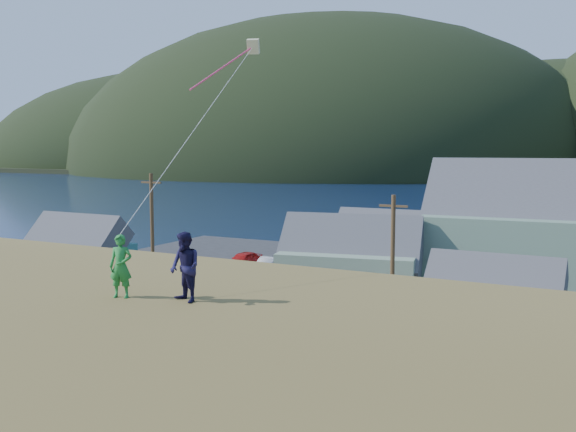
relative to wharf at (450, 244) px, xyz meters
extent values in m
plane|color=#0A1638|center=(6.00, -40.00, -0.45)|extent=(900.00, 900.00, 0.00)
cube|color=#4C3D19|center=(6.00, -42.00, -0.40)|extent=(110.00, 8.00, 0.10)
cube|color=#28282B|center=(6.00, -23.00, -0.39)|extent=(72.00, 36.00, 0.12)
cube|color=gray|center=(0.00, 0.00, 0.00)|extent=(26.00, 14.00, 0.90)
ellipsoid|color=black|center=(-214.00, 240.00, 1.55)|extent=(240.00, 216.00, 108.00)
ellipsoid|color=black|center=(-114.00, 220.00, 1.55)|extent=(260.00, 234.00, 143.00)
ellipsoid|color=black|center=(-14.00, 260.00, 1.55)|extent=(200.00, 180.00, 100.00)
cube|color=#327675|center=(-23.17, -33.38, 1.23)|extent=(8.41, 6.37, 3.12)
cube|color=#47474C|center=(-23.17, -33.38, 3.62)|extent=(8.91, 6.15, 6.01)
cube|color=gray|center=(-0.73, -27.96, 1.42)|extent=(10.93, 8.32, 3.51)
cube|color=#47474C|center=(-0.73, -27.96, 4.06)|extent=(11.37, 8.16, 6.32)
cube|color=white|center=(10.56, -34.17, 1.10)|extent=(7.21, 5.19, 2.86)
cube|color=#47474C|center=(10.56, -34.17, 3.25)|extent=(7.71, 5.14, 5.05)
cube|color=gray|center=(-3.43, -12.78, 1.11)|extent=(9.11, 5.59, 2.88)
cube|color=#47474C|center=(-3.43, -12.78, 3.36)|extent=(9.61, 5.59, 5.39)
cylinder|color=#47331E|center=(-10.61, -38.50, 4.37)|extent=(0.24, 0.24, 9.41)
cylinder|color=#47331E|center=(5.97, -38.50, 3.94)|extent=(0.24, 0.24, 8.54)
imported|color=maroon|center=(-6.15, -17.35, 0.38)|extent=(2.59, 5.23, 1.43)
imported|color=black|center=(4.36, -16.75, 0.34)|extent=(2.00, 4.10, 1.35)
imported|color=#BCBCBC|center=(-1.51, -16.05, 0.37)|extent=(2.18, 4.90, 1.40)
imported|color=red|center=(-13.79, -21.84, 0.44)|extent=(2.21, 4.66, 1.54)
imported|color=black|center=(0.65, -21.39, 0.40)|extent=(2.09, 5.07, 1.47)
imported|color=silver|center=(-5.68, -20.81, 0.44)|extent=(2.78, 5.65, 1.54)
imported|color=#9D9DA2|center=(-10.69, -22.79, 0.38)|extent=(2.07, 4.50, 1.43)
imported|color=#238034|center=(5.17, -58.87, 7.60)|extent=(0.72, 0.59, 1.69)
imported|color=#18153A|center=(6.97, -58.47, 7.66)|extent=(1.08, 0.97, 1.82)
cube|color=beige|center=(4.01, -49.95, 14.61)|extent=(0.57, 0.55, 0.60)
cylinder|color=#ED3E76|center=(3.41, -51.20, 13.71)|extent=(0.06, 0.06, 3.31)
cylinder|color=white|center=(4.59, -54.41, 11.53)|extent=(0.02, 0.02, 10.91)
camera|label=1|loc=(16.85, -71.67, 10.70)|focal=40.00mm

